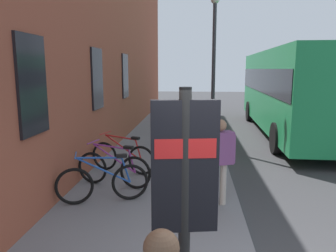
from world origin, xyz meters
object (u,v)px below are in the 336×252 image
transit_info_sign (185,185)px  pedestrian_by_facade (187,113)px  bicycle_leaning_wall (114,169)px  bicycle_nearest_sign (103,183)px  city_bus (291,87)px  pedestrian_crossing_street (220,154)px  bicycle_end_of_row (123,157)px  street_lamp (214,58)px

transit_info_sign → pedestrian_by_facade: transit_info_sign is taller
bicycle_leaning_wall → pedestrian_by_facade: size_ratio=1.02×
bicycle_leaning_wall → transit_info_sign: transit_info_sign is taller
bicycle_nearest_sign → pedestrian_by_facade: (5.46, -1.48, 0.64)m
city_bus → pedestrian_by_facade: (-2.35, 4.14, -0.77)m
pedestrian_crossing_street → bicycle_nearest_sign: bearing=91.3°
pedestrian_crossing_street → pedestrian_by_facade: size_ratio=0.97×
bicycle_nearest_sign → city_bus: bearing=-35.7°
bicycle_leaning_wall → bicycle_end_of_row: 0.97m
bicycle_nearest_sign → bicycle_end_of_row: 1.85m
bicycle_leaning_wall → street_lamp: 5.38m
transit_info_sign → bicycle_end_of_row: bearing=18.2°
city_bus → street_lamp: size_ratio=2.19×
bicycle_leaning_wall → bicycle_end_of_row: size_ratio=1.02×
transit_info_sign → pedestrian_by_facade: size_ratio=1.42×
bicycle_leaning_wall → bicycle_end_of_row: bearing=0.9°
pedestrian_crossing_street → street_lamp: size_ratio=0.34×
bicycle_end_of_row → city_bus: 8.33m
pedestrian_by_facade → street_lamp: 2.08m
transit_info_sign → street_lamp: size_ratio=0.50×
bicycle_leaning_wall → transit_info_sign: (-4.17, -1.67, 1.21)m
city_bus → bicycle_leaning_wall: bearing=140.9°
transit_info_sign → street_lamp: street_lamp is taller
bicycle_leaning_wall → bicycle_end_of_row: (0.97, 0.02, 0.00)m
bicycle_end_of_row → pedestrian_by_facade: (3.61, -1.51, 0.64)m
pedestrian_crossing_street → street_lamp: street_lamp is taller
bicycle_nearest_sign → pedestrian_crossing_street: pedestrian_crossing_street is taller
bicycle_leaning_wall → street_lamp: (4.16, -2.33, 2.50)m
city_bus → bicycle_nearest_sign: bearing=144.3°
bicycle_end_of_row → pedestrian_crossing_street: size_ratio=1.04×
bicycle_end_of_row → pedestrian_crossing_street: bearing=-128.9°
bicycle_nearest_sign → pedestrian_by_facade: pedestrian_by_facade is taller
pedestrian_crossing_street → pedestrian_by_facade: 5.46m
city_bus → bicycle_end_of_row: bearing=136.5°
bicycle_nearest_sign → pedestrian_by_facade: 5.69m
transit_info_sign → street_lamp: (8.33, -0.66, 1.29)m
city_bus → pedestrian_by_facade: size_ratio=6.25×
pedestrian_crossing_street → transit_info_sign: bearing=170.7°
bicycle_end_of_row → transit_info_sign: 5.55m
city_bus → street_lamp: bearing=130.1°
bicycle_end_of_row → pedestrian_by_facade: bearing=-22.7°
bicycle_nearest_sign → pedestrian_crossing_street: bearing=-88.7°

